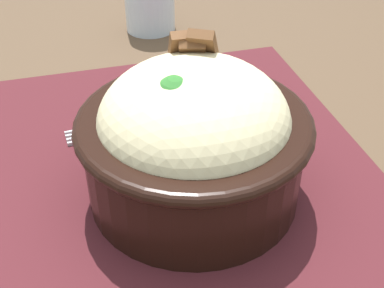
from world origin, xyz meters
The scene contains 4 objects.
table centered at (0.00, 0.00, 0.69)m, with size 1.34×0.79×0.77m.
placemat centered at (0.02, 0.01, 0.77)m, with size 0.40×0.35×0.00m, color #47191E.
bowl centered at (-0.01, 0.00, 0.83)m, with size 0.18×0.18×0.13m.
fork centered at (0.09, 0.04, 0.77)m, with size 0.03×0.14×0.00m.
Camera 1 is at (-0.33, 0.07, 1.06)m, focal length 48.86 mm.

